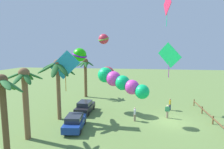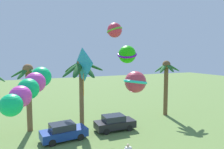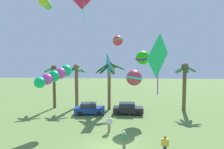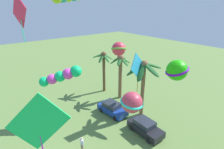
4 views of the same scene
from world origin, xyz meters
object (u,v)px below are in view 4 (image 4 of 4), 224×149
Objects in this scene: palm_tree_2 at (120,68)px; kite_ball_6 at (177,70)px; palm_tree_3 at (104,63)px; kite_diamond_2 at (38,124)px; kite_tube_7 at (62,76)px; parked_car_0 at (145,127)px; palm_tree_0 at (144,74)px; kite_diamond_4 at (138,68)px; kite_diamond_3 at (19,12)px; kite_ball_0 at (119,49)px; spectator_2 at (82,144)px; parked_car_1 at (112,108)px; kite_ball_1 at (132,102)px.

kite_ball_6 reaches higher than palm_tree_2.
palm_tree_3 is 18.70m from kite_diamond_2.
parked_car_0 is at bearing 34.56° from kite_tube_7.
parked_car_0 is at bearing -40.78° from palm_tree_0.
kite_diamond_3 is at bearing -95.68° from kite_diamond_4.
kite_ball_6 is at bearing 31.54° from parked_car_0.
kite_diamond_2 is (3.24, -7.91, -1.95)m from kite_ball_0.
spectator_2 is at bearing -59.48° from palm_tree_2.
kite_diamond_3 is (-2.51, -6.58, 3.00)m from kite_ball_0.
parked_car_0 is at bearing -22.41° from palm_tree_2.
kite_ball_6 reaches higher than palm_tree_3.
kite_tube_7 is (-5.03, -7.62, 0.11)m from palm_tree_0.
palm_tree_2 is at bearing 126.16° from parked_car_1.
palm_tree_3 reaches higher than kite_ball_1.
parked_car_0 is at bearing 100.54° from kite_diamond_2.
kite_diamond_4 is at bearing 37.60° from parked_car_1.
parked_car_0 is (7.61, -3.14, -3.85)m from palm_tree_2.
palm_tree_2 reaches higher than kite_ball_1.
palm_tree_3 is at bearing 152.53° from parked_car_1.
kite_ball_1 is 10.67m from kite_diamond_3.
parked_car_1 is at bearing 148.12° from kite_ball_0.
kite_ball_6 is at bearing 33.96° from kite_tube_7.
kite_diamond_4 is 1.09× the size of kite_tube_7.
kite_tube_7 is (-9.69, 5.35, -1.86)m from kite_diamond_2.
parked_car_0 is at bearing 73.05° from spectator_2.
palm_tree_2 is 15.16m from kite_diamond_3.
palm_tree_3 is 1.41× the size of kite_diamond_2.
kite_ball_1 is at bearing 54.14° from spectator_2.
spectator_2 is at bearing 133.12° from kite_diamond_2.
palm_tree_2 is 10.20m from kite_ball_1.
kite_diamond_4 is (-2.69, 1.40, 5.58)m from parked_car_0.
kite_diamond_2 reaches higher than kite_ball_1.
parked_car_0 is 5.04m from parked_car_1.
palm_tree_2 is at bearing 89.34° from kite_tube_7.
kite_diamond_3 is at bearing 166.95° from kite_diamond_2.
palm_tree_3 is at bearing -171.32° from palm_tree_2.
spectator_2 is (-1.96, -6.44, 0.06)m from parked_car_0.
kite_tube_7 is at bearing -118.65° from parked_car_1.
palm_tree_2 is 5.83m from parked_car_1.
parked_car_0 and parked_car_1 have the same top height.
kite_ball_0 reaches higher than palm_tree_3.
spectator_2 is 8.74m from kite_diamond_2.
kite_ball_6 is 11.85m from kite_tube_7.
kite_ball_1 is at bearing -25.46° from palm_tree_3.
spectator_2 reaches higher than parked_car_1.
kite_ball_1 is at bearing -35.93° from palm_tree_2.
parked_car_1 is (-5.03, -0.40, 0.00)m from parked_car_0.
kite_ball_1 is (5.67, -2.44, 4.33)m from parked_car_1.
palm_tree_0 reaches higher than parked_car_1.
kite_diamond_2 reaches higher than kite_ball_6.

